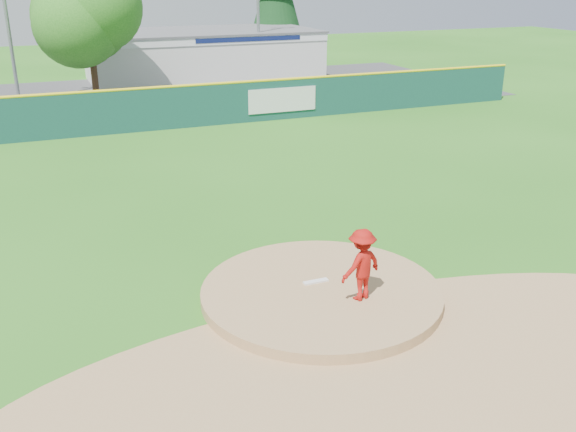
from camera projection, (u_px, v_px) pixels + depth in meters
name	position (u px, v px, depth m)	size (l,w,h in m)	color
ground	(321.00, 297.00, 14.72)	(120.00, 120.00, 0.00)	#286B19
pitchers_mound	(321.00, 297.00, 14.72)	(5.50, 5.50, 0.50)	#9E774C
pitching_rubber	(316.00, 281.00, 14.89)	(0.60, 0.15, 0.04)	white
infield_dirt_arc	(388.00, 367.00, 12.13)	(15.40, 15.40, 0.01)	#9E774C
parking_lot	(128.00, 98.00, 38.05)	(44.00, 16.00, 0.02)	#38383A
pitcher	(361.00, 265.00, 13.89)	(1.05, 0.61, 1.63)	#A2120D
van	(105.00, 106.00, 32.62)	(2.01, 4.36, 1.21)	silver
pool_building_grp	(203.00, 55.00, 43.91)	(15.20, 8.20, 3.31)	silver
fence_banners	(125.00, 112.00, 29.32)	(19.11, 0.04, 1.20)	#570C1A
outfield_fence	(158.00, 107.00, 29.89)	(40.00, 0.14, 2.07)	#13403A
deciduous_tree	(89.00, 21.00, 33.99)	(5.60, 5.60, 7.36)	#382314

